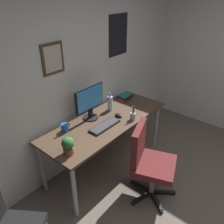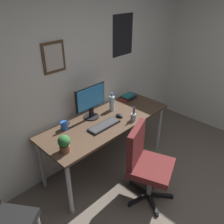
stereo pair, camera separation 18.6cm
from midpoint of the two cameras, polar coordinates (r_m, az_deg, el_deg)
wall_back at (r=2.97m, az=-6.31°, el=9.80°), size 4.40×0.10×2.60m
desk at (r=3.00m, az=0.41°, el=-3.16°), size 1.80×0.69×0.75m
office_chair at (r=2.69m, az=10.23°, el=-11.96°), size 0.59×0.60×0.95m
monitor at (r=2.90m, az=-3.49°, el=2.80°), size 0.46×0.20×0.43m
keyboard at (r=2.81m, az=-0.05°, el=-3.39°), size 0.43×0.15×0.03m
computer_mouse at (r=3.01m, az=3.63°, el=-0.94°), size 0.06×0.11×0.04m
water_bottle at (r=3.14m, az=1.70°, el=2.21°), size 0.07×0.07×0.25m
coffee_mug_near at (r=2.78m, az=-9.80°, el=-3.36°), size 0.13×0.09×0.10m
potted_plant at (r=2.40m, az=-9.55°, el=-7.65°), size 0.13×0.13×0.20m
pen_cup at (r=2.93m, az=7.11°, el=-1.23°), size 0.07×0.07×0.20m
book_stack_left at (r=3.49m, az=5.52°, el=3.73°), size 0.22×0.16×0.08m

